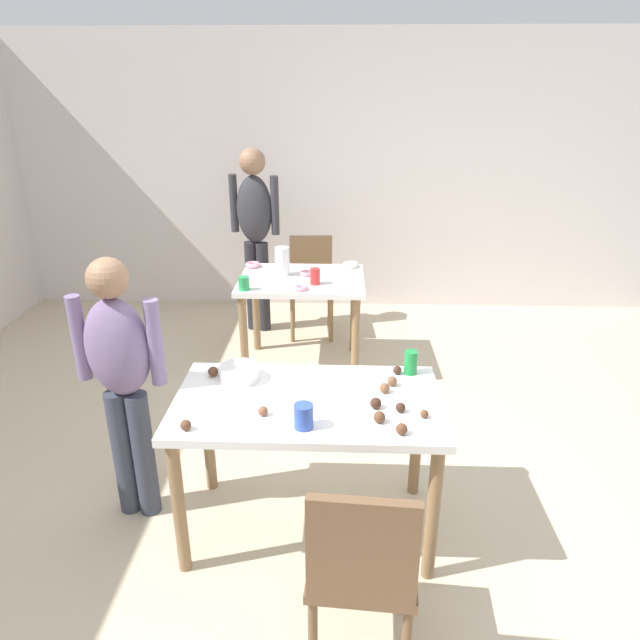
# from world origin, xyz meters

# --- Properties ---
(ground_plane) EXTENTS (6.40, 6.40, 0.00)m
(ground_plane) POSITION_xyz_m (0.00, 0.00, 0.00)
(ground_plane) COLOR beige
(wall_back) EXTENTS (6.40, 0.10, 2.60)m
(wall_back) POSITION_xyz_m (0.00, 3.20, 1.30)
(wall_back) COLOR silver
(wall_back) RESTS_ON ground_plane
(dining_table_near) EXTENTS (1.25, 0.71, 0.75)m
(dining_table_near) POSITION_xyz_m (-0.13, -0.11, 0.65)
(dining_table_near) COLOR white
(dining_table_near) RESTS_ON ground_plane
(dining_table_far) EXTENTS (0.94, 0.74, 0.75)m
(dining_table_far) POSITION_xyz_m (-0.28, 1.71, 0.63)
(dining_table_far) COLOR white
(dining_table_far) RESTS_ON ground_plane
(chair_near_table) EXTENTS (0.43, 0.43, 0.87)m
(chair_near_table) POSITION_xyz_m (0.11, -0.84, 0.50)
(chair_near_table) COLOR brown
(chair_near_table) RESTS_ON ground_plane
(chair_far_table) EXTENTS (0.43, 0.43, 0.87)m
(chair_far_table) POSITION_xyz_m (-0.25, 2.44, 0.50)
(chair_far_table) COLOR olive
(chair_far_table) RESTS_ON ground_plane
(person_girl_near) EXTENTS (0.45, 0.23, 1.40)m
(person_girl_near) POSITION_xyz_m (-1.03, -0.01, 0.83)
(person_girl_near) COLOR #383D4C
(person_girl_near) RESTS_ON ground_plane
(person_adult_far) EXTENTS (0.45, 0.27, 1.63)m
(person_adult_far) POSITION_xyz_m (-0.74, 2.47, 0.99)
(person_adult_far) COLOR #28282D
(person_adult_far) RESTS_ON ground_plane
(mixing_bowl) EXTENTS (0.20, 0.20, 0.07)m
(mixing_bowl) POSITION_xyz_m (-0.48, 0.08, 0.79)
(mixing_bowl) COLOR white
(mixing_bowl) RESTS_ON dining_table_near
(soda_can) EXTENTS (0.07, 0.07, 0.12)m
(soda_can) POSITION_xyz_m (0.38, 0.17, 0.81)
(soda_can) COLOR #198438
(soda_can) RESTS_ON dining_table_near
(fork_near) EXTENTS (0.17, 0.02, 0.01)m
(fork_near) POSITION_xyz_m (0.07, -0.25, 0.75)
(fork_near) COLOR silver
(fork_near) RESTS_ON dining_table_near
(cup_near_0) EXTENTS (0.08, 0.08, 0.11)m
(cup_near_0) POSITION_xyz_m (-0.13, -0.34, 0.80)
(cup_near_0) COLOR #3351B2
(cup_near_0) RESTS_ON dining_table_near
(cake_ball_0) EXTENTS (0.05, 0.05, 0.05)m
(cake_ball_0) POSITION_xyz_m (0.23, -0.03, 0.77)
(cake_ball_0) COLOR brown
(cake_ball_0) RESTS_ON dining_table_near
(cake_ball_1) EXTENTS (0.04, 0.04, 0.04)m
(cake_ball_1) POSITION_xyz_m (0.29, -0.20, 0.77)
(cake_ball_1) COLOR #3D2319
(cake_ball_1) RESTS_ON dining_table_near
(cake_ball_2) EXTENTS (0.05, 0.05, 0.05)m
(cake_ball_2) POSITION_xyz_m (-0.62, 0.10, 0.78)
(cake_ball_2) COLOR brown
(cake_ball_2) RESTS_ON dining_table_near
(cake_ball_3) EXTENTS (0.04, 0.04, 0.04)m
(cake_ball_3) POSITION_xyz_m (0.31, 0.16, 0.77)
(cake_ball_3) COLOR #3D2319
(cake_ball_3) RESTS_ON dining_table_near
(cake_ball_4) EXTENTS (0.05, 0.05, 0.05)m
(cake_ball_4) POSITION_xyz_m (0.27, 0.04, 0.77)
(cake_ball_4) COLOR brown
(cake_ball_4) RESTS_ON dining_table_near
(cake_ball_5) EXTENTS (0.05, 0.05, 0.05)m
(cake_ball_5) POSITION_xyz_m (-0.63, -0.38, 0.77)
(cake_ball_5) COLOR brown
(cake_ball_5) RESTS_ON dining_table_near
(cake_ball_6) EXTENTS (0.05, 0.05, 0.05)m
(cake_ball_6) POSITION_xyz_m (0.19, -0.29, 0.78)
(cake_ball_6) COLOR brown
(cake_ball_6) RESTS_ON dining_table_near
(cake_ball_7) EXTENTS (0.04, 0.04, 0.04)m
(cake_ball_7) POSITION_xyz_m (0.39, -0.25, 0.77)
(cake_ball_7) COLOR brown
(cake_ball_7) RESTS_ON dining_table_near
(cake_ball_8) EXTENTS (0.05, 0.05, 0.05)m
(cake_ball_8) POSITION_xyz_m (0.18, -0.17, 0.78)
(cake_ball_8) COLOR #3D2319
(cake_ball_8) RESTS_ON dining_table_near
(cake_ball_9) EXTENTS (0.04, 0.04, 0.04)m
(cake_ball_9) POSITION_xyz_m (-0.32, -0.25, 0.77)
(cake_ball_9) COLOR brown
(cake_ball_9) RESTS_ON dining_table_near
(cake_ball_10) EXTENTS (0.05, 0.05, 0.05)m
(cake_ball_10) POSITION_xyz_m (0.28, -0.38, 0.77)
(cake_ball_10) COLOR brown
(cake_ball_10) RESTS_ON dining_table_near
(pitcher_far) EXTENTS (0.11, 0.11, 0.22)m
(pitcher_far) POSITION_xyz_m (-0.43, 1.77, 0.86)
(pitcher_far) COLOR white
(pitcher_far) RESTS_ON dining_table_far
(cup_far_0) EXTENTS (0.07, 0.07, 0.12)m
(cup_far_0) POSITION_xyz_m (-0.17, 1.56, 0.81)
(cup_far_0) COLOR red
(cup_far_0) RESTS_ON dining_table_far
(cup_far_1) EXTENTS (0.08, 0.08, 0.10)m
(cup_far_1) POSITION_xyz_m (-0.67, 1.41, 0.80)
(cup_far_1) COLOR green
(cup_far_1) RESTS_ON dining_table_far
(donut_far_0) EXTENTS (0.11, 0.11, 0.03)m
(donut_far_0) POSITION_xyz_m (-0.25, 1.77, 0.77)
(donut_far_0) COLOR pink
(donut_far_0) RESTS_ON dining_table_far
(donut_far_1) EXTENTS (0.12, 0.12, 0.04)m
(donut_far_1) POSITION_xyz_m (-0.69, 1.98, 0.77)
(donut_far_1) COLOR pink
(donut_far_1) RESTS_ON dining_table_far
(donut_far_2) EXTENTS (0.13, 0.13, 0.04)m
(donut_far_2) POSITION_xyz_m (0.10, 2.01, 0.77)
(donut_far_2) COLOR white
(donut_far_2) RESTS_ON dining_table_far
(donut_far_3) EXTENTS (0.10, 0.10, 0.03)m
(donut_far_3) POSITION_xyz_m (-0.27, 1.43, 0.77)
(donut_far_3) COLOR pink
(donut_far_3) RESTS_ON dining_table_far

